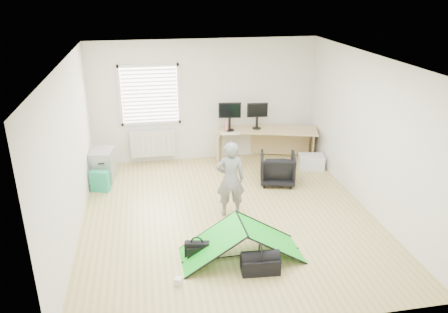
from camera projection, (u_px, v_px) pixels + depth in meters
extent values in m
plane|color=tan|center=(228.00, 215.00, 7.68)|extent=(5.50, 5.50, 0.00)
cube|color=silver|center=(205.00, 101.00, 9.68)|extent=(5.00, 0.02, 2.70)
cube|color=silver|center=(150.00, 95.00, 9.37)|extent=(1.20, 0.06, 1.20)
cube|color=silver|center=(153.00, 144.00, 9.74)|extent=(1.00, 0.12, 0.60)
cube|color=tan|center=(267.00, 144.00, 9.91)|extent=(2.31, 1.30, 0.75)
cube|color=#989C9D|center=(103.00, 165.00, 8.90)|extent=(0.51, 0.63, 0.66)
cube|color=black|center=(230.00, 120.00, 9.56)|extent=(0.50, 0.17, 0.47)
cube|color=black|center=(257.00, 119.00, 9.69)|extent=(0.46, 0.13, 0.44)
cube|color=beige|center=(230.00, 134.00, 9.42)|extent=(0.44, 0.19, 0.02)
cylinder|color=#C16F6C|center=(227.00, 126.00, 9.56)|extent=(0.09, 0.09, 0.24)
imported|color=black|center=(277.00, 169.00, 8.78)|extent=(0.82, 0.83, 0.63)
imported|color=slate|center=(230.00, 179.00, 7.44)|extent=(0.52, 0.36, 1.36)
cube|color=silver|center=(311.00, 162.00, 9.54)|extent=(0.61, 0.49, 0.30)
cube|color=#1F966F|center=(100.00, 181.00, 8.48)|extent=(0.38, 0.26, 0.42)
cube|color=black|center=(197.00, 250.00, 6.43)|extent=(0.38, 0.18, 0.27)
cube|color=silver|center=(179.00, 281.00, 5.91)|extent=(0.13, 0.13, 0.10)
cube|color=black|center=(260.00, 264.00, 6.14)|extent=(0.56, 0.31, 0.24)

